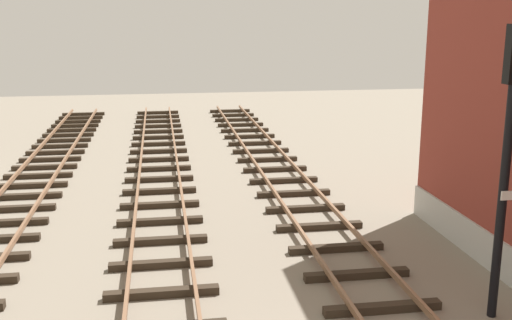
# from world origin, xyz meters

# --- Properties ---
(signal_mast) EXTENTS (0.36, 0.40, 5.83)m
(signal_mast) POSITION_xyz_m (3.09, 2.87, 3.63)
(signal_mast) COLOR black
(signal_mast) RESTS_ON ground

